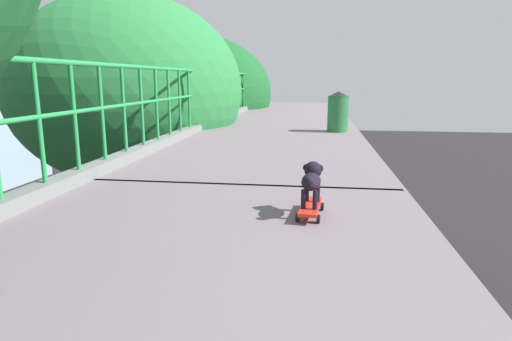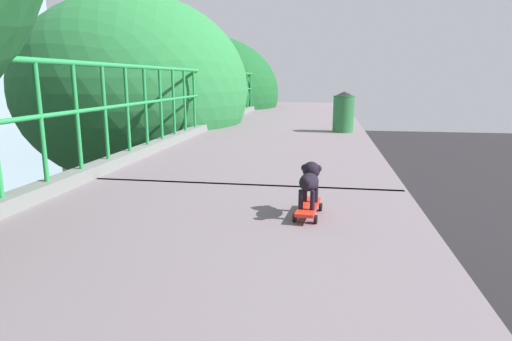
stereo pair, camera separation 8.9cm
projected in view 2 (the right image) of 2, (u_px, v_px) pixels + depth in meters
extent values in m
cube|color=slate|center=(176.00, 287.00, 2.64)|extent=(3.35, 34.15, 0.42)
cube|color=black|center=(236.00, 184.00, 4.34)|extent=(3.29, 0.06, 0.00)
cylinder|color=green|center=(41.00, 123.00, 3.81)|extent=(0.04, 0.04, 1.07)
cylinder|color=green|center=(77.00, 117.00, 4.35)|extent=(0.04, 0.04, 1.07)
cylinder|color=green|center=(105.00, 113.00, 4.90)|extent=(0.04, 0.04, 1.07)
cylinder|color=green|center=(127.00, 109.00, 5.45)|extent=(0.04, 0.04, 1.07)
cylinder|color=green|center=(146.00, 106.00, 6.00)|extent=(0.04, 0.04, 1.07)
cylinder|color=green|center=(161.00, 104.00, 6.54)|extent=(0.04, 0.04, 1.07)
cylinder|color=green|center=(174.00, 102.00, 7.09)|extent=(0.04, 0.04, 1.07)
cylinder|color=green|center=(185.00, 100.00, 7.64)|extent=(0.04, 0.04, 1.07)
cylinder|color=green|center=(194.00, 99.00, 8.19)|extent=(0.04, 0.04, 1.07)
cylinder|color=green|center=(202.00, 98.00, 8.73)|extent=(0.04, 0.04, 1.07)
cylinder|color=green|center=(210.00, 97.00, 9.28)|extent=(0.04, 0.04, 1.07)
cylinder|color=green|center=(216.00, 96.00, 9.83)|extent=(0.04, 0.04, 1.07)
cylinder|color=green|center=(222.00, 95.00, 10.38)|extent=(0.04, 0.04, 1.07)
cylinder|color=green|center=(227.00, 94.00, 10.93)|extent=(0.04, 0.04, 1.07)
cylinder|color=green|center=(232.00, 93.00, 11.47)|extent=(0.04, 0.04, 1.07)
cylinder|color=green|center=(237.00, 92.00, 12.02)|extent=(0.04, 0.04, 1.07)
cylinder|color=green|center=(240.00, 92.00, 12.57)|extent=(0.04, 0.04, 1.07)
cylinder|color=green|center=(244.00, 91.00, 13.12)|extent=(0.04, 0.04, 1.07)
cylinder|color=green|center=(247.00, 91.00, 13.66)|extent=(0.04, 0.04, 1.07)
cylinder|color=green|center=(250.00, 90.00, 14.21)|extent=(0.04, 0.04, 1.07)
cylinder|color=green|center=(253.00, 90.00, 14.76)|extent=(0.04, 0.04, 1.07)
cylinder|color=green|center=(256.00, 89.00, 15.31)|extent=(0.04, 0.04, 1.07)
cylinder|color=green|center=(258.00, 89.00, 15.85)|extent=(0.04, 0.04, 1.07)
cylinder|color=green|center=(261.00, 89.00, 16.40)|extent=(0.04, 0.04, 1.07)
cylinder|color=green|center=(263.00, 88.00, 16.95)|extent=(0.04, 0.04, 1.07)
cylinder|color=green|center=(265.00, 88.00, 17.50)|extent=(0.04, 0.04, 1.07)
cylinder|color=green|center=(267.00, 88.00, 18.04)|extent=(0.04, 0.04, 1.07)
cylinder|color=black|center=(2.00, 314.00, 12.84)|extent=(0.19, 0.66, 0.66)
cube|color=#203B97|center=(129.00, 276.00, 14.96)|extent=(1.61, 4.03, 0.59)
cube|color=#1E232B|center=(124.00, 264.00, 14.57)|extent=(1.36, 1.68, 0.53)
cylinder|color=black|center=(163.00, 267.00, 16.05)|extent=(0.23, 0.66, 0.66)
cylinder|color=black|center=(125.00, 264.00, 16.29)|extent=(0.23, 0.66, 0.66)
cylinder|color=black|center=(135.00, 299.00, 13.69)|extent=(0.23, 0.66, 0.66)
cylinder|color=black|center=(91.00, 295.00, 13.93)|extent=(0.23, 0.66, 0.66)
cube|color=#1A6D3C|center=(87.00, 237.00, 18.61)|extent=(1.72, 4.30, 0.62)
cube|color=#1E232B|center=(87.00, 222.00, 18.61)|extent=(1.49, 1.73, 0.63)
cylinder|color=black|center=(87.00, 255.00, 17.17)|extent=(0.19, 0.64, 0.64)
cylinder|color=black|center=(50.00, 252.00, 17.42)|extent=(0.19, 0.64, 0.64)
cylinder|color=black|center=(120.00, 231.00, 19.87)|extent=(0.19, 0.64, 0.64)
cylinder|color=black|center=(87.00, 229.00, 20.13)|extent=(0.19, 0.64, 0.64)
cube|color=beige|center=(190.00, 150.00, 33.72)|extent=(2.47, 11.46, 2.85)
cube|color=black|center=(189.00, 144.00, 33.61)|extent=(2.49, 10.55, 0.70)
cylinder|color=black|center=(217.00, 157.00, 37.66)|extent=(0.28, 0.96, 0.96)
cylinder|color=black|center=(191.00, 156.00, 38.03)|extent=(0.28, 0.96, 0.96)
cylinder|color=black|center=(192.00, 175.00, 30.75)|extent=(0.28, 0.96, 0.96)
cylinder|color=black|center=(161.00, 173.00, 31.12)|extent=(0.28, 0.96, 0.96)
cylinder|color=#4E392C|center=(144.00, 254.00, 11.22)|extent=(0.51, 0.51, 5.47)
ellipsoid|color=#2A7D3D|center=(135.00, 90.00, 10.33)|extent=(5.47, 5.47, 4.47)
cylinder|color=#4F362E|center=(210.00, 197.00, 17.18)|extent=(0.44, 0.44, 5.20)
ellipsoid|color=#1A5B28|center=(208.00, 94.00, 16.32)|extent=(5.40, 5.40, 4.29)
cube|color=red|center=(308.00, 207.00, 3.32)|extent=(0.19, 0.51, 0.02)
cylinder|color=black|center=(321.00, 207.00, 3.47)|extent=(0.03, 0.07, 0.06)
cylinder|color=black|center=(301.00, 205.00, 3.50)|extent=(0.03, 0.07, 0.06)
cylinder|color=black|center=(316.00, 219.00, 3.16)|extent=(0.03, 0.07, 0.06)
cylinder|color=black|center=(295.00, 218.00, 3.20)|extent=(0.03, 0.07, 0.06)
cylinder|color=black|center=(316.00, 193.00, 3.39)|extent=(0.04, 0.04, 0.15)
cylinder|color=black|center=(305.00, 192.00, 3.41)|extent=(0.04, 0.04, 0.15)
cylinder|color=black|center=(312.00, 200.00, 3.19)|extent=(0.04, 0.04, 0.15)
cylinder|color=black|center=(301.00, 199.00, 3.21)|extent=(0.04, 0.04, 0.15)
ellipsoid|color=black|center=(309.00, 182.00, 3.28)|extent=(0.17, 0.30, 0.13)
sphere|color=black|center=(311.00, 170.00, 3.37)|extent=(0.14, 0.14, 0.14)
ellipsoid|color=black|center=(312.00, 170.00, 3.44)|extent=(0.05, 0.07, 0.04)
sphere|color=black|center=(318.00, 168.00, 3.36)|extent=(0.06, 0.06, 0.06)
sphere|color=black|center=(305.00, 168.00, 3.38)|extent=(0.06, 0.06, 0.06)
sphere|color=black|center=(306.00, 181.00, 3.13)|extent=(0.07, 0.07, 0.07)
cylinder|color=#2A703A|center=(343.00, 114.00, 8.51)|extent=(0.41, 0.41, 0.72)
cone|color=black|center=(344.00, 94.00, 8.43)|extent=(0.42, 0.42, 0.10)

